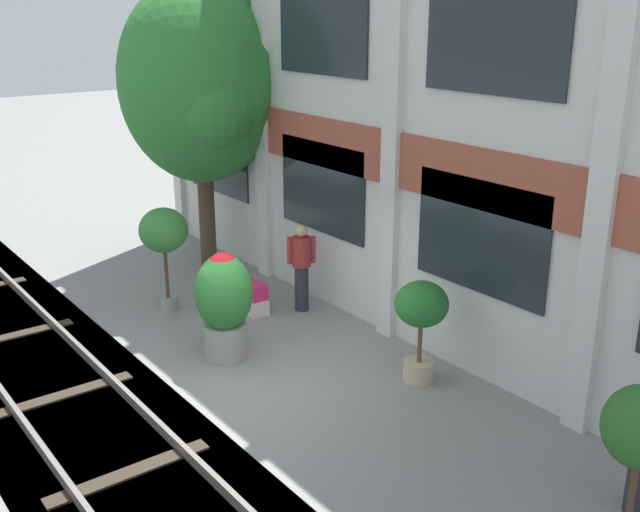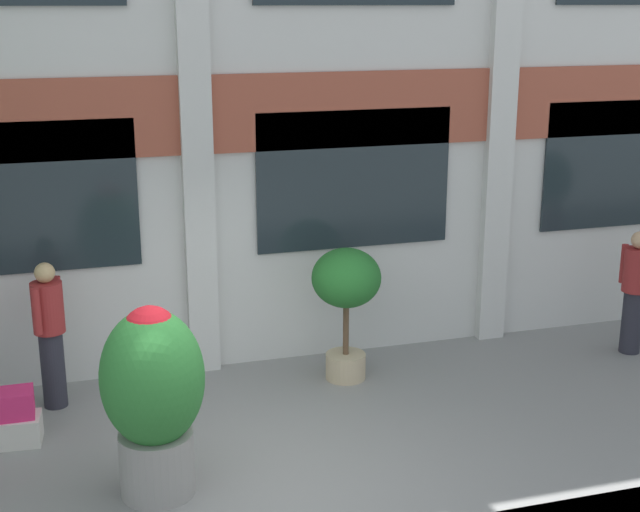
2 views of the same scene
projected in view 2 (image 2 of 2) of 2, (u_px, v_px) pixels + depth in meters
ground_plane at (253, 479)px, 8.41m from camera, size 80.00×80.00×0.00m
apartment_facade at (189, 33)px, 10.10m from camera, size 15.72×0.64×8.02m
potted_plant_tall_urn at (346, 290)px, 10.37m from camera, size 0.81×0.81×1.61m
potted_plant_glazed_jar at (153, 390)px, 7.91m from camera, size 0.93×0.93×1.81m
resident_by_doorway at (50, 331)px, 9.70m from camera, size 0.34×0.47×1.66m
resident_watching_tracks at (635, 289)px, 11.23m from camera, size 0.34×0.52×1.60m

